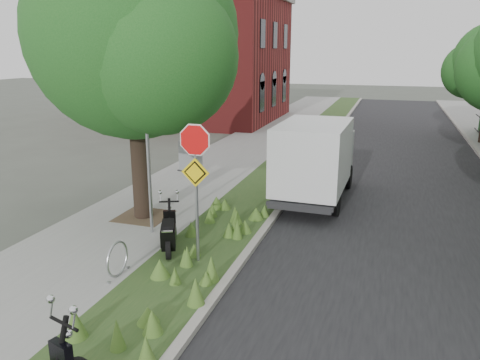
% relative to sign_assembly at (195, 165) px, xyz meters
% --- Properties ---
extents(ground, '(120.00, 120.00, 0.00)m').
position_rel_sign_assembly_xyz_m(ground, '(1.40, -0.58, -2.33)').
color(ground, '#4C5147').
rests_on(ground, ground).
extents(sidewalk_near, '(3.50, 60.00, 0.12)m').
position_rel_sign_assembly_xyz_m(sidewalk_near, '(-2.85, 9.42, -2.27)').
color(sidewalk_near, gray).
rests_on(sidewalk_near, ground).
extents(verge, '(2.00, 60.00, 0.12)m').
position_rel_sign_assembly_xyz_m(verge, '(-0.10, 9.42, -2.27)').
color(verge, '#28481E').
rests_on(verge, ground).
extents(kerb_near, '(0.20, 60.00, 0.13)m').
position_rel_sign_assembly_xyz_m(kerb_near, '(0.90, 9.42, -2.26)').
color(kerb_near, '#9E9991').
rests_on(kerb_near, ground).
extents(road, '(7.00, 60.00, 0.01)m').
position_rel_sign_assembly_xyz_m(road, '(4.40, 9.42, -2.32)').
color(road, black).
rests_on(road, ground).
extents(street_tree_main, '(6.21, 5.54, 7.66)m').
position_rel_sign_assembly_xyz_m(street_tree_main, '(-2.68, 2.28, 2.48)').
color(street_tree_main, black).
rests_on(street_tree_main, ground).
extents(bare_post, '(0.08, 0.08, 4.00)m').
position_rel_sign_assembly_xyz_m(bare_post, '(-1.80, 1.22, -0.21)').
color(bare_post, '#A5A8AD').
rests_on(bare_post, ground).
extents(bike_hoop, '(0.06, 0.78, 0.77)m').
position_rel_sign_assembly_xyz_m(bike_hoop, '(-1.30, -1.18, -1.83)').
color(bike_hoop, '#A5A8AD').
rests_on(bike_hoop, ground).
extents(sign_assembly, '(0.94, 0.08, 3.22)m').
position_rel_sign_assembly_xyz_m(sign_assembly, '(0.00, 0.00, 0.00)').
color(sign_assembly, '#A5A8AD').
rests_on(sign_assembly, ground).
extents(brick_building, '(9.40, 10.40, 8.30)m').
position_rel_sign_assembly_xyz_m(brick_building, '(-8.10, 21.42, 1.88)').
color(brick_building, maroon).
rests_on(brick_building, ground).
extents(scooter_near, '(0.81, 1.54, 0.78)m').
position_rel_sign_assembly_xyz_m(scooter_near, '(-0.83, 0.25, -1.83)').
color(scooter_near, black).
rests_on(scooter_near, ground).
extents(box_truck, '(2.05, 4.89, 2.19)m').
position_rel_sign_assembly_xyz_m(box_truck, '(1.70, 5.58, -0.90)').
color(box_truck, '#262628').
rests_on(box_truck, ground).
extents(utility_cabinet, '(1.05, 0.86, 1.20)m').
position_rel_sign_assembly_xyz_m(utility_cabinet, '(-3.41, 7.39, -1.63)').
color(utility_cabinet, '#262628').
rests_on(utility_cabinet, ground).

